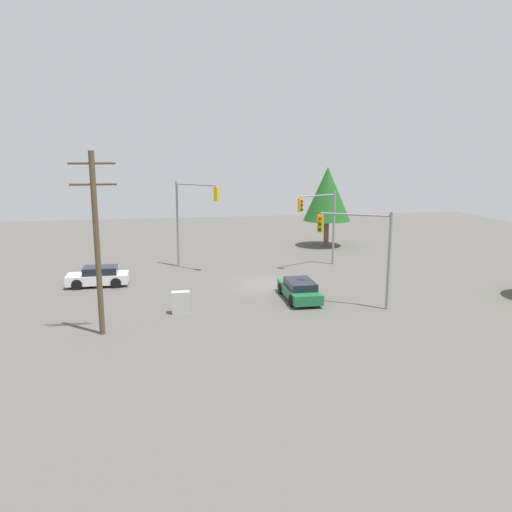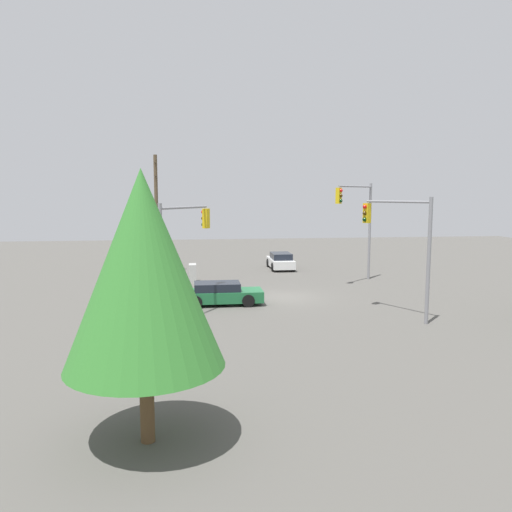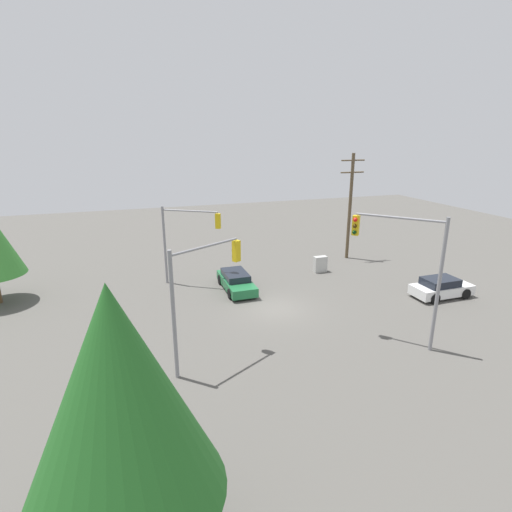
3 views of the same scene
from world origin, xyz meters
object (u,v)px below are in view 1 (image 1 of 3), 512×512
at_px(sedan_white, 99,277).
at_px(electrical_cabinet, 181,302).
at_px(traffic_signal_cross, 192,209).
at_px(traffic_signal_main, 321,216).
at_px(traffic_signal_aux, 359,241).
at_px(sedan_green, 299,290).

distance_m(sedan_white, electrical_cabinet, 9.11).
relative_size(traffic_signal_cross, electrical_cabinet, 5.40).
height_order(sedan_white, traffic_signal_main, traffic_signal_main).
xyz_separation_m(traffic_signal_main, traffic_signal_cross, (-10.20, 1.27, 0.60)).
bearing_deg(electrical_cabinet, traffic_signal_aux, -2.73).
xyz_separation_m(sedan_green, traffic_signal_aux, (3.04, -2.04, 3.39)).
relative_size(sedan_green, electrical_cabinet, 3.59).
xyz_separation_m(traffic_signal_aux, electrical_cabinet, (-10.54, 0.50, -3.37)).
height_order(traffic_signal_main, traffic_signal_aux, traffic_signal_main).
bearing_deg(traffic_signal_main, electrical_cabinet, 12.96).
distance_m(sedan_green, electrical_cabinet, 7.66).
distance_m(traffic_signal_main, electrical_cabinet, 15.95).
bearing_deg(sedan_green, traffic_signal_main, 64.94).
bearing_deg(electrical_cabinet, traffic_signal_main, 41.69).
distance_m(sedan_white, traffic_signal_aux, 18.10).
distance_m(sedan_green, traffic_signal_main, 10.35).
height_order(sedan_white, traffic_signal_cross, traffic_signal_cross).
height_order(sedan_white, electrical_cabinet, sedan_white).
distance_m(sedan_green, sedan_white, 14.16).
bearing_deg(sedan_green, traffic_signal_cross, 121.15).
distance_m(sedan_white, traffic_signal_cross, 9.08).
distance_m(traffic_signal_main, traffic_signal_aux, 10.90).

